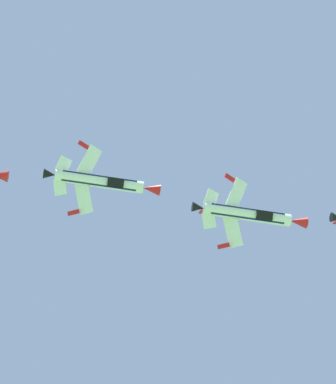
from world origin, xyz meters
name	(u,v)px	position (x,y,z in m)	size (l,w,h in m)	color
fighter_jet_right_wing	(249,215)	(7.08, 53.66, 71.15)	(15.94, 7.07, 7.91)	white
fighter_jet_left_outer	(101,182)	(-12.99, 51.02, 74.29)	(15.94, 7.41, 7.62)	white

